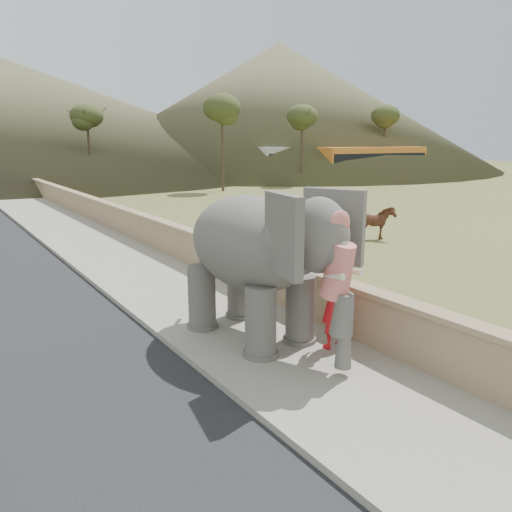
# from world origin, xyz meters

# --- Properties ---
(ground) EXTENTS (160.00, 160.00, 0.00)m
(ground) POSITION_xyz_m (0.00, 0.00, 0.00)
(ground) COLOR olive
(ground) RESTS_ON ground
(walkway) EXTENTS (3.00, 120.00, 0.15)m
(walkway) POSITION_xyz_m (0.00, 10.00, 0.07)
(walkway) COLOR #9E9687
(walkway) RESTS_ON ground
(parapet) EXTENTS (0.30, 120.00, 1.10)m
(parapet) POSITION_xyz_m (1.65, 10.00, 0.55)
(parapet) COLOR tan
(parapet) RESTS_ON ground
(cow) EXTENTS (1.72, 1.17, 1.33)m
(cow) POSITION_xyz_m (9.55, 9.74, 0.67)
(cow) COLOR brown
(cow) RESTS_ON ground
(distant_car) EXTENTS (4.54, 2.84, 1.44)m
(distant_car) POSITION_xyz_m (15.21, 36.31, 0.72)
(distant_car) COLOR #AAABB1
(distant_car) RESTS_ON ground
(bus_white) EXTENTS (11.21, 3.72, 3.10)m
(bus_white) POSITION_xyz_m (26.66, 34.07, 1.55)
(bus_white) COLOR silver
(bus_white) RESTS_ON ground
(bus_orange) EXTENTS (11.24, 3.97, 3.10)m
(bus_orange) POSITION_xyz_m (30.93, 30.02, 1.55)
(bus_orange) COLOR orange
(bus_orange) RESTS_ON ground
(hill_right) EXTENTS (56.00, 56.00, 16.00)m
(hill_right) POSITION_xyz_m (36.00, 52.00, 8.00)
(hill_right) COLOR brown
(hill_right) RESTS_ON ground
(hill_far) EXTENTS (80.00, 80.00, 14.00)m
(hill_far) POSITION_xyz_m (5.00, 70.00, 7.00)
(hill_far) COLOR brown
(hill_far) RESTS_ON ground
(elephant_and_man) EXTENTS (2.50, 4.21, 2.90)m
(elephant_and_man) POSITION_xyz_m (0.02, 4.06, 1.59)
(elephant_and_man) COLOR slate
(elephant_and_man) RESTS_ON ground
(trees) EXTENTS (47.89, 27.91, 9.44)m
(trees) POSITION_xyz_m (3.37, 27.69, 4.02)
(trees) COLOR #473828
(trees) RESTS_ON ground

